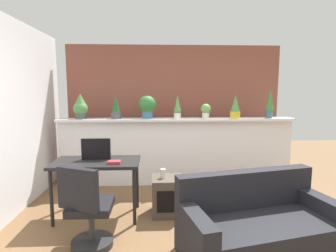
{
  "coord_description": "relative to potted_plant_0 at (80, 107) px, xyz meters",
  "views": [
    {
      "loc": [
        -0.36,
        -2.67,
        1.65
      ],
      "look_at": [
        -0.19,
        1.07,
        1.16
      ],
      "focal_mm": 29.02,
      "sensor_mm": 36.0,
      "label": 1
    }
  ],
  "objects": [
    {
      "name": "ground_plane",
      "position": [
        1.62,
        -1.94,
        -1.38
      ],
      "size": [
        12.0,
        12.0,
        0.0
      ],
      "primitive_type": "plane",
      "color": "brown"
    },
    {
      "name": "divider_wall",
      "position": [
        1.62,
        0.06,
        -0.81
      ],
      "size": [
        4.04,
        0.16,
        1.14
      ],
      "primitive_type": "cube",
      "color": "white",
      "rests_on": "ground"
    },
    {
      "name": "plant_shelf",
      "position": [
        1.62,
        0.02,
        -0.23
      ],
      "size": [
        4.04,
        0.3,
        0.04
      ],
      "primitive_type": "cube",
      "color": "white",
      "rests_on": "divider_wall"
    },
    {
      "name": "brick_wall_behind",
      "position": [
        1.62,
        0.66,
        -0.13
      ],
      "size": [
        4.04,
        0.1,
        2.5
      ],
      "primitive_type": "cube",
      "color": "brown",
      "rests_on": "ground"
    },
    {
      "name": "potted_plant_0",
      "position": [
        0.0,
        0.0,
        0.0
      ],
      "size": [
        0.24,
        0.24,
        0.43
      ],
      "color": "#4C4C51",
      "rests_on": "plant_shelf"
    },
    {
      "name": "potted_plant_1",
      "position": [
        0.59,
        0.01,
        -0.03
      ],
      "size": [
        0.17,
        0.17,
        0.39
      ],
      "color": "#4C4C51",
      "rests_on": "plant_shelf"
    },
    {
      "name": "potted_plant_2",
      "position": [
        1.11,
        0.04,
        0.01
      ],
      "size": [
        0.3,
        0.3,
        0.39
      ],
      "color": "#386B84",
      "rests_on": "plant_shelf"
    },
    {
      "name": "potted_plant_3",
      "position": [
        1.63,
        0.01,
        -0.03
      ],
      "size": [
        0.12,
        0.12,
        0.4
      ],
      "color": "silver",
      "rests_on": "plant_shelf"
    },
    {
      "name": "potted_plant_4",
      "position": [
        2.12,
        0.05,
        -0.07
      ],
      "size": [
        0.18,
        0.18,
        0.25
      ],
      "color": "silver",
      "rests_on": "plant_shelf"
    },
    {
      "name": "potted_plant_5",
      "position": [
        2.62,
        -0.01,
        -0.01
      ],
      "size": [
        0.17,
        0.17,
        0.4
      ],
      "color": "gold",
      "rests_on": "plant_shelf"
    },
    {
      "name": "potted_plant_6",
      "position": [
        3.23,
        0.02,
        0.03
      ],
      "size": [
        0.13,
        0.13,
        0.5
      ],
      "color": "#386B84",
      "rests_on": "plant_shelf"
    },
    {
      "name": "desk",
      "position": [
        0.49,
        -1.15,
        -0.72
      ],
      "size": [
        1.1,
        0.6,
        0.75
      ],
      "color": "black",
      "rests_on": "ground"
    },
    {
      "name": "tv_monitor",
      "position": [
        0.47,
        -1.07,
        -0.49
      ],
      "size": [
        0.38,
        0.04,
        0.28
      ],
      "primitive_type": "cube",
      "color": "black",
      "rests_on": "desk"
    },
    {
      "name": "office_chair",
      "position": [
        0.55,
        -1.91,
        -0.99
      ],
      "size": [
        0.51,
        0.51,
        0.91
      ],
      "color": "#262628",
      "rests_on": "ground"
    },
    {
      "name": "side_cube_shelf",
      "position": [
        1.4,
        -1.13,
        -1.13
      ],
      "size": [
        0.4,
        0.41,
        0.5
      ],
      "color": "#4C4238",
      "rests_on": "ground"
    },
    {
      "name": "vase_on_shelf",
      "position": [
        1.35,
        -1.12,
        -0.82
      ],
      "size": [
        0.07,
        0.07,
        0.12
      ],
      "primitive_type": "cylinder",
      "color": "silver",
      "rests_on": "side_cube_shelf"
    },
    {
      "name": "book_on_desk",
      "position": [
        0.74,
        -1.3,
        -0.61
      ],
      "size": [
        0.15,
        0.11,
        0.04
      ],
      "primitive_type": "cube",
      "color": "#B22D33",
      "rests_on": "desk"
    },
    {
      "name": "couch",
      "position": [
        2.28,
        -2.08,
        -1.1
      ],
      "size": [
        1.69,
        1.09,
        0.8
      ],
      "color": "black",
      "rests_on": "ground"
    }
  ]
}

